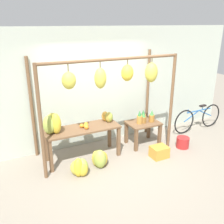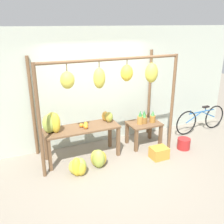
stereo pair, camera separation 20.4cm
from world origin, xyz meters
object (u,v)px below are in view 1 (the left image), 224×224
(banana_pile_ground_right, at_px, (100,159))
(blue_bucket, at_px, (183,142))
(orange_pile, at_px, (85,126))
(pineapple_cluster, at_px, (145,117))
(parked_bicycle, at_px, (198,118))
(banana_pile_on_table, at_px, (52,124))
(banana_pile_ground_left, at_px, (80,167))
(fruit_crate_white, at_px, (159,152))
(papaya_pile, at_px, (108,117))

(banana_pile_ground_right, relative_size, blue_bucket, 1.36)
(orange_pile, xyz_separation_m, pineapple_cluster, (1.53, 0.02, -0.07))
(orange_pile, distance_m, parked_bicycle, 3.39)
(parked_bicycle, bearing_deg, pineapple_cluster, -177.69)
(banana_pile_on_table, relative_size, banana_pile_ground_left, 1.08)
(banana_pile_ground_left, distance_m, banana_pile_ground_right, 0.48)
(fruit_crate_white, relative_size, papaya_pile, 1.15)
(banana_pile_ground_left, bearing_deg, fruit_crate_white, -3.69)
(banana_pile_on_table, bearing_deg, papaya_pile, 2.36)
(fruit_crate_white, xyz_separation_m, blue_bucket, (0.79, 0.14, 0.00))
(fruit_crate_white, height_order, parked_bicycle, parked_bicycle)
(parked_bicycle, bearing_deg, blue_bucket, -149.10)
(blue_bucket, bearing_deg, banana_pile_on_table, 168.46)
(pineapple_cluster, bearing_deg, blue_bucket, -37.17)
(fruit_crate_white, height_order, papaya_pile, papaya_pile)
(fruit_crate_white, bearing_deg, parked_bicycle, 22.67)
(banana_pile_ground_right, xyz_separation_m, blue_bucket, (2.15, -0.09, -0.06))
(orange_pile, relative_size, pineapple_cluster, 0.56)
(banana_pile_ground_left, relative_size, papaya_pile, 1.25)
(blue_bucket, relative_size, papaya_pile, 0.94)
(orange_pile, height_order, banana_pile_ground_right, orange_pile)
(banana_pile_on_table, relative_size, orange_pile, 1.70)
(banana_pile_ground_left, relative_size, fruit_crate_white, 1.09)
(banana_pile_on_table, height_order, pineapple_cluster, banana_pile_on_table)
(fruit_crate_white, relative_size, blue_bucket, 1.22)
(banana_pile_on_table, distance_m, banana_pile_ground_right, 1.22)
(pineapple_cluster, distance_m, banana_pile_ground_right, 1.57)
(banana_pile_ground_right, bearing_deg, banana_pile_on_table, 147.48)
(banana_pile_ground_left, relative_size, parked_bicycle, 0.24)
(papaya_pile, bearing_deg, fruit_crate_white, -41.17)
(banana_pile_on_table, bearing_deg, blue_bucket, -11.54)
(banana_pile_ground_left, xyz_separation_m, blue_bucket, (2.62, 0.02, -0.04))
(orange_pile, distance_m, blue_bucket, 2.44)
(blue_bucket, height_order, papaya_pile, papaya_pile)
(parked_bicycle, relative_size, papaya_pile, 5.24)
(orange_pile, distance_m, banana_pile_ground_left, 0.91)
(pineapple_cluster, height_order, blue_bucket, pineapple_cluster)
(banana_pile_ground_right, bearing_deg, pineapple_cluster, 19.23)
(pineapple_cluster, relative_size, banana_pile_ground_left, 1.14)
(banana_pile_ground_right, bearing_deg, banana_pile_ground_left, -167.49)
(banana_pile_ground_right, height_order, papaya_pile, papaya_pile)
(orange_pile, xyz_separation_m, blue_bucket, (2.28, -0.56, -0.65))
(orange_pile, bearing_deg, banana_pile_on_table, 175.96)
(banana_pile_on_table, distance_m, banana_pile_ground_left, 1.05)
(banana_pile_ground_right, xyz_separation_m, parked_bicycle, (3.24, 0.56, 0.17))
(blue_bucket, distance_m, parked_bicycle, 1.28)
(fruit_crate_white, xyz_separation_m, parked_bicycle, (1.88, 0.78, 0.22))
(banana_pile_on_table, height_order, fruit_crate_white, banana_pile_on_table)
(blue_bucket, bearing_deg, banana_pile_ground_left, -179.60)
(orange_pile, bearing_deg, pineapple_cluster, 0.59)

